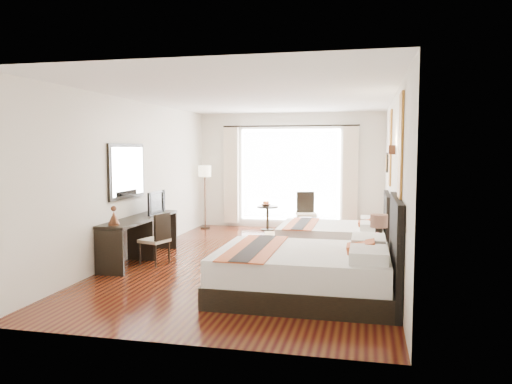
% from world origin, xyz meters
% --- Properties ---
extents(floor, '(4.50, 7.50, 0.01)m').
position_xyz_m(floor, '(0.00, 0.00, -0.01)').
color(floor, '#330B09').
rests_on(floor, ground).
extents(ceiling, '(4.50, 7.50, 0.02)m').
position_xyz_m(ceiling, '(0.00, 0.00, 2.79)').
color(ceiling, white).
rests_on(ceiling, wall_headboard).
extents(wall_headboard, '(0.01, 7.50, 2.80)m').
position_xyz_m(wall_headboard, '(2.25, 0.00, 1.40)').
color(wall_headboard, silver).
rests_on(wall_headboard, floor).
extents(wall_desk, '(0.01, 7.50, 2.80)m').
position_xyz_m(wall_desk, '(-2.25, 0.00, 1.40)').
color(wall_desk, silver).
rests_on(wall_desk, floor).
extents(wall_window, '(4.50, 0.01, 2.80)m').
position_xyz_m(wall_window, '(0.00, 3.75, 1.40)').
color(wall_window, silver).
rests_on(wall_window, floor).
extents(wall_entry, '(4.50, 0.01, 2.80)m').
position_xyz_m(wall_entry, '(0.00, -3.75, 1.40)').
color(wall_entry, silver).
rests_on(wall_entry, floor).
extents(window_glass, '(2.40, 0.02, 2.20)m').
position_xyz_m(window_glass, '(0.00, 3.73, 1.30)').
color(window_glass, white).
rests_on(window_glass, wall_window).
extents(sheer_curtain, '(2.30, 0.02, 2.10)m').
position_xyz_m(sheer_curtain, '(0.00, 3.67, 1.30)').
color(sheer_curtain, white).
rests_on(sheer_curtain, wall_window).
extents(drape_left, '(0.35, 0.14, 2.35)m').
position_xyz_m(drape_left, '(-1.45, 3.63, 1.28)').
color(drape_left, beige).
rests_on(drape_left, floor).
extents(drape_right, '(0.35, 0.14, 2.35)m').
position_xyz_m(drape_right, '(1.45, 3.63, 1.28)').
color(drape_right, beige).
rests_on(drape_right, floor).
extents(art_panel_near, '(0.03, 0.50, 1.35)m').
position_xyz_m(art_panel_near, '(2.23, -1.85, 1.95)').
color(art_panel_near, brown).
rests_on(art_panel_near, wall_headboard).
extents(art_panel_far, '(0.03, 0.50, 1.35)m').
position_xyz_m(art_panel_far, '(2.23, 1.01, 1.95)').
color(art_panel_far, brown).
rests_on(art_panel_far, wall_headboard).
extents(wall_sconce, '(0.10, 0.14, 0.14)m').
position_xyz_m(wall_sconce, '(2.19, -0.45, 1.92)').
color(wall_sconce, '#472819').
rests_on(wall_sconce, wall_headboard).
extents(mirror_frame, '(0.04, 1.25, 0.95)m').
position_xyz_m(mirror_frame, '(-2.22, -0.36, 1.55)').
color(mirror_frame, black).
rests_on(mirror_frame, wall_desk).
extents(mirror_glass, '(0.01, 1.12, 0.82)m').
position_xyz_m(mirror_glass, '(-2.19, -0.36, 1.55)').
color(mirror_glass, white).
rests_on(mirror_glass, mirror_frame).
extents(bed_near, '(2.35, 1.83, 1.33)m').
position_xyz_m(bed_near, '(1.13, -1.85, 0.34)').
color(bed_near, black).
rests_on(bed_near, floor).
extents(bed_far, '(2.01, 1.57, 1.13)m').
position_xyz_m(bed_far, '(1.30, 1.01, 0.29)').
color(bed_far, black).
rests_on(bed_far, floor).
extents(nightstand, '(0.37, 0.46, 0.44)m').
position_xyz_m(nightstand, '(2.02, -0.45, 0.22)').
color(nightstand, black).
rests_on(nightstand, floor).
extents(table_lamp, '(0.27, 0.27, 0.42)m').
position_xyz_m(table_lamp, '(2.03, -0.38, 0.79)').
color(table_lamp, black).
rests_on(table_lamp, nightstand).
extents(vase, '(0.17, 0.17, 0.13)m').
position_xyz_m(vase, '(1.99, -0.65, 0.57)').
color(vase, black).
rests_on(vase, nightstand).
extents(console_desk, '(0.50, 2.20, 0.76)m').
position_xyz_m(console_desk, '(-1.99, -0.36, 0.38)').
color(console_desk, black).
rests_on(console_desk, floor).
extents(television, '(0.10, 0.72, 0.41)m').
position_xyz_m(television, '(-1.97, 0.13, 0.96)').
color(television, black).
rests_on(television, console_desk).
extents(bronze_figurine, '(0.21, 0.21, 0.26)m').
position_xyz_m(bronze_figurine, '(-1.99, -1.27, 0.89)').
color(bronze_figurine, '#472819').
rests_on(bronze_figurine, console_desk).
extents(desk_chair, '(0.50, 0.50, 0.87)m').
position_xyz_m(desk_chair, '(-1.61, -0.59, 0.26)').
color(desk_chair, '#BDB291').
rests_on(desk_chair, floor).
extents(floor_lamp, '(0.31, 0.31, 1.53)m').
position_xyz_m(floor_lamp, '(-2.00, 3.21, 1.29)').
color(floor_lamp, black).
rests_on(floor_lamp, floor).
extents(side_table, '(0.50, 0.50, 0.58)m').
position_xyz_m(side_table, '(-0.46, 3.25, 0.29)').
color(side_table, black).
rests_on(side_table, floor).
extents(fruit_bowl, '(0.27, 0.27, 0.05)m').
position_xyz_m(fruit_bowl, '(-0.49, 3.21, 0.61)').
color(fruit_bowl, '#49301A').
rests_on(fruit_bowl, side_table).
extents(window_chair, '(0.53, 0.53, 0.94)m').
position_xyz_m(window_chair, '(0.48, 3.05, 0.29)').
color(window_chair, '#BDB291').
rests_on(window_chair, floor).
extents(jute_rug, '(1.32, 1.03, 0.01)m').
position_xyz_m(jute_rug, '(0.17, 2.78, 0.01)').
color(jute_rug, tan).
rests_on(jute_rug, floor).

